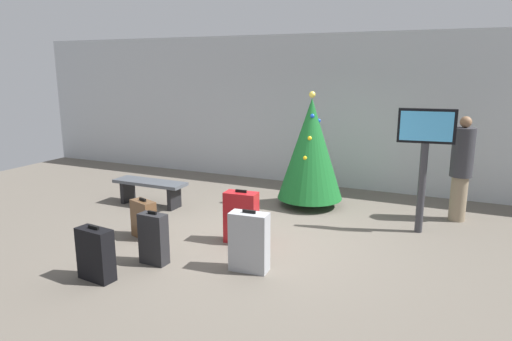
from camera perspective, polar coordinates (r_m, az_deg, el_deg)
name	(u,v)px	position (r m, az deg, el deg)	size (l,w,h in m)	color
ground_plane	(264,238)	(7.24, 0.99, -8.38)	(16.00, 16.00, 0.00)	#665E54
back_wall	(332,111)	(10.26, 9.33, 7.22)	(16.00, 0.20, 3.30)	#B7BCC1
holiday_tree	(311,149)	(8.67, 6.80, 2.67)	(1.22, 1.22, 2.17)	#4C3319
flight_info_kiosk	(425,148)	(7.61, 20.17, 2.68)	(0.86, 0.20, 1.98)	#333338
waiting_bench	(150,187)	(9.03, -12.98, -2.01)	(1.46, 0.44, 0.48)	#4C5159
traveller_0	(461,167)	(8.55, 24.08, 0.43)	(0.42, 0.42, 1.81)	gray
suitcase_0	(154,239)	(6.40, -12.56, -8.24)	(0.39, 0.21, 0.74)	#232326
suitcase_1	(249,242)	(6.02, -0.85, -8.82)	(0.52, 0.27, 0.82)	#9EA0A5
suitcase_2	(144,219)	(7.39, -13.73, -5.86)	(0.48, 0.33, 0.63)	brown
suitcase_3	(96,254)	(6.13, -19.22, -9.76)	(0.50, 0.26, 0.71)	black
suitcase_4	(241,217)	(6.97, -1.85, -5.81)	(0.51, 0.29, 0.82)	#B2191E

